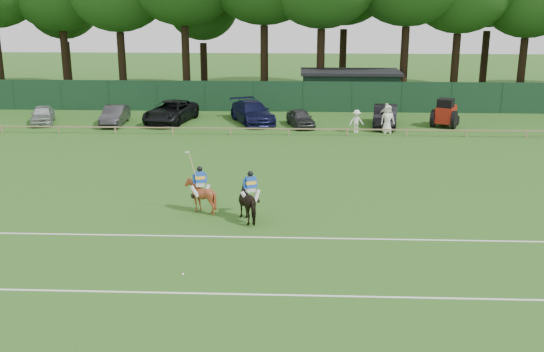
# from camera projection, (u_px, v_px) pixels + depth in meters

# --- Properties ---
(ground) EXTENTS (160.00, 160.00, 0.00)m
(ground) POSITION_uv_depth(u_px,v_px,m) (257.00, 228.00, 26.26)
(ground) COLOR #1E4C14
(ground) RESTS_ON ground
(horse_dark) EXTENTS (1.64, 2.11, 1.63)m
(horse_dark) POSITION_uv_depth(u_px,v_px,m) (251.00, 202.00, 26.98)
(horse_dark) COLOR black
(horse_dark) RESTS_ON ground
(horse_chestnut) EXTENTS (1.57, 1.68, 1.52)m
(horse_chestnut) POSITION_uv_depth(u_px,v_px,m) (200.00, 196.00, 28.03)
(horse_chestnut) COLOR brown
(horse_chestnut) RESTS_ON ground
(sedan_silver) EXTENTS (2.67, 4.22, 1.34)m
(sedan_silver) POSITION_uv_depth(u_px,v_px,m) (43.00, 115.00, 47.25)
(sedan_silver) COLOR #B7BBBC
(sedan_silver) RESTS_ON ground
(sedan_grey) EXTENTS (1.67, 4.27, 1.39)m
(sedan_grey) POSITION_uv_depth(u_px,v_px,m) (115.00, 115.00, 46.88)
(sedan_grey) COLOR #2B2B2E
(sedan_grey) RESTS_ON ground
(suv_black) EXTENTS (3.79, 6.22, 1.61)m
(suv_black) POSITION_uv_depth(u_px,v_px,m) (171.00, 112.00, 47.61)
(suv_black) COLOR black
(suv_black) RESTS_ON ground
(sedan_navy) EXTENTS (4.17, 5.97, 1.60)m
(sedan_navy) POSITION_uv_depth(u_px,v_px,m) (252.00, 112.00, 47.46)
(sedan_navy) COLOR #13153D
(sedan_navy) RESTS_ON ground
(hatch_grey) EXTENTS (2.41, 3.93, 1.25)m
(hatch_grey) POSITION_uv_depth(u_px,v_px,m) (301.00, 118.00, 46.18)
(hatch_grey) COLOR #333436
(hatch_grey) RESTS_ON ground
(estate_black) EXTENTS (2.30, 4.88, 1.55)m
(estate_black) POSITION_uv_depth(u_px,v_px,m) (385.00, 116.00, 46.16)
(estate_black) COLOR black
(estate_black) RESTS_ON ground
(spectator_left) EXTENTS (1.17, 0.89, 1.60)m
(spectator_left) POSITION_uv_depth(u_px,v_px,m) (356.00, 121.00, 44.10)
(spectator_left) COLOR white
(spectator_left) RESTS_ON ground
(spectator_mid) EXTENTS (1.15, 0.58, 1.89)m
(spectator_mid) POSITION_uv_depth(u_px,v_px,m) (386.00, 116.00, 45.18)
(spectator_mid) COLOR silver
(spectator_mid) RESTS_ON ground
(spectator_right) EXTENTS (1.04, 0.77, 1.95)m
(spectator_right) POSITION_uv_depth(u_px,v_px,m) (388.00, 119.00, 43.92)
(spectator_right) COLOR white
(spectator_right) RESTS_ON ground
(rider_dark) EXTENTS (0.89, 0.59, 1.41)m
(rider_dark) POSITION_uv_depth(u_px,v_px,m) (251.00, 186.00, 26.77)
(rider_dark) COLOR silver
(rider_dark) RESTS_ON ground
(rider_chestnut) EXTENTS (0.98, 0.53, 2.05)m
(rider_chestnut) POSITION_uv_depth(u_px,v_px,m) (200.00, 180.00, 27.83)
(rider_chestnut) COLOR silver
(rider_chestnut) RESTS_ON ground
(polo_ball) EXTENTS (0.09, 0.09, 0.09)m
(polo_ball) POSITION_uv_depth(u_px,v_px,m) (183.00, 274.00, 21.87)
(polo_ball) COLOR silver
(polo_ball) RESTS_ON ground
(pitch_lines) EXTENTS (60.00, 5.10, 0.01)m
(pitch_lines) POSITION_uv_depth(u_px,v_px,m) (250.00, 263.00, 22.90)
(pitch_lines) COLOR silver
(pitch_lines) RESTS_ON ground
(pitch_rail) EXTENTS (62.10, 0.10, 0.50)m
(pitch_rail) POSITION_uv_depth(u_px,v_px,m) (274.00, 129.00, 43.42)
(pitch_rail) COLOR #997F5B
(pitch_rail) RESTS_ON ground
(perimeter_fence) EXTENTS (92.08, 0.08, 2.50)m
(perimeter_fence) POSITION_uv_depth(u_px,v_px,m) (279.00, 96.00, 51.84)
(perimeter_fence) COLOR #14351E
(perimeter_fence) RESTS_ON ground
(utility_shed) EXTENTS (8.40, 4.40, 3.04)m
(utility_shed) POSITION_uv_depth(u_px,v_px,m) (350.00, 88.00, 54.39)
(utility_shed) COLOR #14331E
(utility_shed) RESTS_ON ground
(tree_row) EXTENTS (96.00, 12.00, 21.00)m
(tree_row) POSITION_uv_depth(u_px,v_px,m) (303.00, 97.00, 59.78)
(tree_row) COLOR #26561C
(tree_row) RESTS_ON ground
(tractor) EXTENTS (2.53, 2.93, 2.08)m
(tractor) POSITION_uv_depth(u_px,v_px,m) (446.00, 113.00, 46.01)
(tractor) COLOR maroon
(tractor) RESTS_ON ground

